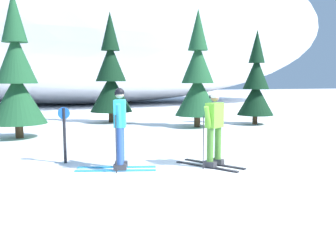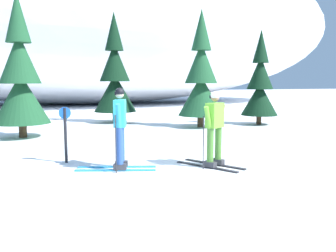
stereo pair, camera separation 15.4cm
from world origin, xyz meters
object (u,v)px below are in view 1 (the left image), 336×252
at_px(pine_tree_far_left, 17,77).
at_px(pine_tree_far_right, 256,85).
at_px(skier_lime_jacket, 214,127).
at_px(trail_marker_post, 64,131).
at_px(skier_cyan_jacket, 120,127).
at_px(pine_tree_center_right, 198,78).
at_px(pine_tree_center_left, 111,77).

distance_m(pine_tree_far_left, pine_tree_far_right, 9.75).
distance_m(skier_lime_jacket, trail_marker_post, 3.50).
bearing_deg(trail_marker_post, skier_cyan_jacket, -42.37).
bearing_deg(trail_marker_post, skier_lime_jacket, -24.00).
bearing_deg(pine_tree_center_right, skier_cyan_jacket, -125.38).
xyz_separation_m(pine_tree_center_right, trail_marker_post, (-5.60, -5.29, -1.27)).
xyz_separation_m(skier_cyan_jacket, pine_tree_center_right, (4.48, 6.31, 1.09)).
distance_m(pine_tree_center_left, trail_marker_post, 8.52).
height_order(skier_cyan_jacket, pine_tree_center_right, pine_tree_center_right).
bearing_deg(pine_tree_far_left, skier_cyan_jacket, -66.13).
relative_size(pine_tree_far_left, pine_tree_center_left, 0.97).
bearing_deg(pine_tree_far_right, pine_tree_far_left, -174.66).
bearing_deg(pine_tree_far_right, pine_tree_center_right, -178.84).
height_order(skier_lime_jacket, pine_tree_far_left, pine_tree_far_left).
bearing_deg(pine_tree_center_left, pine_tree_far_left, -136.19).
height_order(pine_tree_center_left, trail_marker_post, pine_tree_center_left).
relative_size(pine_tree_center_left, trail_marker_post, 3.78).
xyz_separation_m(skier_lime_jacket, pine_tree_far_right, (5.22, 6.77, 0.83)).
bearing_deg(pine_tree_center_left, trail_marker_post, -107.05).
distance_m(skier_cyan_jacket, pine_tree_center_left, 9.24).
height_order(pine_tree_far_left, trail_marker_post, pine_tree_far_left).
bearing_deg(pine_tree_center_right, skier_lime_jacket, -109.75).
height_order(skier_cyan_jacket, pine_tree_far_left, pine_tree_far_left).
bearing_deg(pine_tree_far_left, skier_lime_jacket, -52.54).
xyz_separation_m(skier_cyan_jacket, pine_tree_center_left, (1.34, 9.07, 1.16)).
xyz_separation_m(pine_tree_center_left, trail_marker_post, (-2.47, -8.05, -1.34)).
xyz_separation_m(pine_tree_center_left, pine_tree_center_right, (3.14, -2.76, -0.08)).
relative_size(pine_tree_center_left, pine_tree_center_right, 1.04).
bearing_deg(skier_lime_jacket, pine_tree_far_left, 127.46).
relative_size(pine_tree_far_left, pine_tree_far_right, 1.18).
xyz_separation_m(skier_lime_jacket, skier_cyan_jacket, (-2.07, 0.40, 0.04)).
bearing_deg(pine_tree_center_right, pine_tree_far_right, 1.16).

